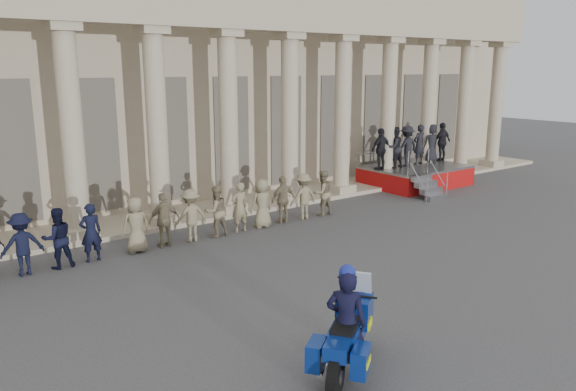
{
  "coord_description": "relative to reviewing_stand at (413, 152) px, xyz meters",
  "views": [
    {
      "loc": [
        -8.55,
        -8.52,
        5.07
      ],
      "look_at": [
        0.56,
        3.64,
        1.6
      ],
      "focal_mm": 35.0,
      "sensor_mm": 36.0,
      "label": 1
    }
  ],
  "objects": [
    {
      "name": "ground",
      "position": [
        -10.38,
        -7.61,
        -1.46
      ],
      "size": [
        90.0,
        90.0,
        0.0
      ],
      "primitive_type": "plane",
      "color": "#414143",
      "rests_on": "ground"
    },
    {
      "name": "building",
      "position": [
        -10.38,
        7.14,
        3.06
      ],
      "size": [
        40.0,
        12.5,
        9.0
      ],
      "color": "tan",
      "rests_on": "ground"
    },
    {
      "name": "officer_rank",
      "position": [
        -15.01,
        -1.55,
        -0.67
      ],
      "size": [
        18.17,
        0.6,
        1.59
      ],
      "color": "black",
      "rests_on": "ground"
    },
    {
      "name": "reviewing_stand",
      "position": [
        0.0,
        0.0,
        0.0
      ],
      "size": [
        5.03,
        4.1,
        2.63
      ],
      "color": "gray",
      "rests_on": "ground"
    },
    {
      "name": "motorcycle",
      "position": [
        -12.91,
        -9.77,
        -0.79
      ],
      "size": [
        2.06,
        1.69,
        1.55
      ],
      "rotation": [
        0.0,
        0.0,
        0.62
      ],
      "color": "black",
      "rests_on": "ground"
    },
    {
      "name": "rider",
      "position": [
        -13.02,
        -9.84,
        -0.49
      ],
      "size": [
        0.76,
        0.82,
        1.97
      ],
      "rotation": [
        0.0,
        0.0,
        2.19
      ],
      "color": "black",
      "rests_on": "ground"
    }
  ]
}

